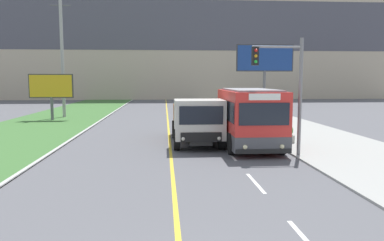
{
  "coord_description": "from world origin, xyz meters",
  "views": [
    {
      "loc": [
        -0.28,
        -4.22,
        3.45
      ],
      "look_at": [
        1.1,
        14.34,
        1.4
      ],
      "focal_mm": 35.0,
      "sensor_mm": 36.0,
      "label": 1
    }
  ],
  "objects_px": {
    "dump_truck": "(197,122)",
    "planter_round_near": "(286,134)",
    "planter_round_second": "(270,125)",
    "billboard_small": "(51,87)",
    "billboard_large": "(265,61)",
    "planter_round_far": "(244,115)",
    "utility_pole_far": "(62,54)",
    "traffic_light_mast": "(285,81)",
    "planter_round_third": "(256,119)",
    "city_bus": "(250,119)"
  },
  "relations": [
    {
      "from": "dump_truck",
      "to": "planter_round_near",
      "type": "distance_m",
      "value": 4.86
    },
    {
      "from": "planter_round_second",
      "to": "billboard_small",
      "type": "bearing_deg",
      "value": 150.35
    },
    {
      "from": "dump_truck",
      "to": "billboard_large",
      "type": "relative_size",
      "value": 1.04
    },
    {
      "from": "billboard_large",
      "to": "planter_round_far",
      "type": "xyz_separation_m",
      "value": [
        -2.0,
        -1.19,
        -4.44
      ]
    },
    {
      "from": "planter_round_near",
      "to": "planter_round_second",
      "type": "height_order",
      "value": "planter_round_second"
    },
    {
      "from": "planter_round_far",
      "to": "planter_round_near",
      "type": "bearing_deg",
      "value": -90.29
    },
    {
      "from": "utility_pole_far",
      "to": "planter_round_second",
      "type": "distance_m",
      "value": 20.43
    },
    {
      "from": "traffic_light_mast",
      "to": "planter_round_second",
      "type": "height_order",
      "value": "traffic_light_mast"
    },
    {
      "from": "planter_round_second",
      "to": "planter_round_near",
      "type": "bearing_deg",
      "value": -93.02
    },
    {
      "from": "billboard_small",
      "to": "planter_round_third",
      "type": "distance_m",
      "value": 17.27
    },
    {
      "from": "city_bus",
      "to": "planter_round_third",
      "type": "height_order",
      "value": "city_bus"
    },
    {
      "from": "planter_round_second",
      "to": "city_bus",
      "type": "bearing_deg",
      "value": -116.71
    },
    {
      "from": "city_bus",
      "to": "billboard_large",
      "type": "bearing_deg",
      "value": 72.16
    },
    {
      "from": "billboard_small",
      "to": "planter_round_third",
      "type": "xyz_separation_m",
      "value": [
        16.2,
        -5.54,
        -2.2
      ]
    },
    {
      "from": "traffic_light_mast",
      "to": "planter_round_far",
      "type": "bearing_deg",
      "value": 85.02
    },
    {
      "from": "utility_pole_far",
      "to": "billboard_large",
      "type": "bearing_deg",
      "value": -10.42
    },
    {
      "from": "traffic_light_mast",
      "to": "planter_round_third",
      "type": "bearing_deg",
      "value": 82.48
    },
    {
      "from": "billboard_large",
      "to": "planter_round_third",
      "type": "height_order",
      "value": "billboard_large"
    },
    {
      "from": "planter_round_near",
      "to": "planter_round_third",
      "type": "height_order",
      "value": "planter_round_third"
    },
    {
      "from": "city_bus",
      "to": "dump_truck",
      "type": "height_order",
      "value": "city_bus"
    },
    {
      "from": "city_bus",
      "to": "utility_pole_far",
      "type": "height_order",
      "value": "utility_pole_far"
    },
    {
      "from": "traffic_light_mast",
      "to": "planter_round_third",
      "type": "height_order",
      "value": "traffic_light_mast"
    },
    {
      "from": "utility_pole_far",
      "to": "traffic_light_mast",
      "type": "height_order",
      "value": "utility_pole_far"
    },
    {
      "from": "planter_round_third",
      "to": "traffic_light_mast",
      "type": "bearing_deg",
      "value": -97.52
    },
    {
      "from": "city_bus",
      "to": "dump_truck",
      "type": "bearing_deg",
      "value": 156.29
    },
    {
      "from": "traffic_light_mast",
      "to": "billboard_large",
      "type": "bearing_deg",
      "value": 78.15
    },
    {
      "from": "billboard_large",
      "to": "planter_round_second",
      "type": "distance_m",
      "value": 9.79
    },
    {
      "from": "utility_pole_far",
      "to": "traffic_light_mast",
      "type": "xyz_separation_m",
      "value": [
        14.48,
        -18.7,
        -2.36
      ]
    },
    {
      "from": "traffic_light_mast",
      "to": "billboard_large",
      "type": "height_order",
      "value": "billboard_large"
    },
    {
      "from": "traffic_light_mast",
      "to": "planter_round_third",
      "type": "distance_m",
      "value": 11.03
    },
    {
      "from": "utility_pole_far",
      "to": "billboard_small",
      "type": "xyz_separation_m",
      "value": [
        -0.33,
        -2.58,
        -2.96
      ]
    },
    {
      "from": "traffic_light_mast",
      "to": "planter_round_third",
      "type": "xyz_separation_m",
      "value": [
        1.4,
        10.58,
        -2.8
      ]
    },
    {
      "from": "dump_truck",
      "to": "planter_round_third",
      "type": "xyz_separation_m",
      "value": [
        5.01,
        7.46,
        -0.67
      ]
    },
    {
      "from": "city_bus",
      "to": "planter_round_second",
      "type": "xyz_separation_m",
      "value": [
        2.47,
        4.9,
        -0.96
      ]
    },
    {
      "from": "traffic_light_mast",
      "to": "dump_truck",
      "type": "bearing_deg",
      "value": 139.23
    },
    {
      "from": "city_bus",
      "to": "traffic_light_mast",
      "type": "distance_m",
      "value": 2.95
    },
    {
      "from": "city_bus",
      "to": "planter_round_far",
      "type": "bearing_deg",
      "value": 79.24
    },
    {
      "from": "dump_truck",
      "to": "utility_pole_far",
      "type": "xyz_separation_m",
      "value": [
        -10.86,
        15.58,
        4.5
      ]
    },
    {
      "from": "city_bus",
      "to": "planter_round_far",
      "type": "height_order",
      "value": "city_bus"
    },
    {
      "from": "utility_pole_far",
      "to": "planter_round_second",
      "type": "xyz_separation_m",
      "value": [
        15.86,
        -11.79,
        -5.19
      ]
    },
    {
      "from": "billboard_large",
      "to": "billboard_small",
      "type": "height_order",
      "value": "billboard_large"
    },
    {
      "from": "utility_pole_far",
      "to": "planter_round_far",
      "type": "distance_m",
      "value": 17.15
    },
    {
      "from": "city_bus",
      "to": "billboard_large",
      "type": "xyz_separation_m",
      "value": [
        4.32,
        13.44,
        3.47
      ]
    },
    {
      "from": "utility_pole_far",
      "to": "planter_round_near",
      "type": "bearing_deg",
      "value": -44.63
    },
    {
      "from": "billboard_large",
      "to": "planter_round_second",
      "type": "relative_size",
      "value": 5.98
    },
    {
      "from": "planter_round_far",
      "to": "billboard_small",
      "type": "bearing_deg",
      "value": 173.37
    },
    {
      "from": "utility_pole_far",
      "to": "billboard_large",
      "type": "xyz_separation_m",
      "value": [
        17.72,
        -3.26,
        -0.76
      ]
    },
    {
      "from": "utility_pole_far",
      "to": "planter_round_third",
      "type": "xyz_separation_m",
      "value": [
        15.88,
        -8.12,
        -5.16
      ]
    },
    {
      "from": "planter_round_near",
      "to": "planter_round_far",
      "type": "height_order",
      "value": "planter_round_far"
    },
    {
      "from": "dump_truck",
      "to": "utility_pole_far",
      "type": "bearing_deg",
      "value": 124.88
    }
  ]
}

